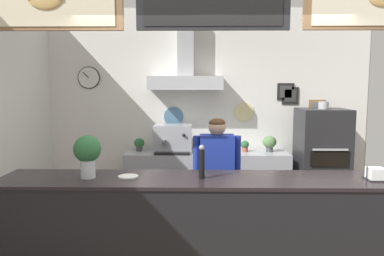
{
  "coord_description": "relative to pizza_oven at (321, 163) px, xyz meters",
  "views": [
    {
      "loc": [
        -0.13,
        -3.44,
        1.88
      ],
      "look_at": [
        -0.2,
        0.69,
        1.4
      ],
      "focal_mm": 34.73,
      "sensor_mm": 36.0,
      "label": 1
    }
  ],
  "objects": [
    {
      "name": "espresso_machine",
      "position": [
        -2.12,
        0.12,
        0.33
      ],
      "size": [
        0.55,
        0.48,
        0.4
      ],
      "color": "#A3A5AD",
      "rests_on": "back_prep_counter"
    },
    {
      "name": "condiment_plate",
      "position": [
        -2.35,
        -2.13,
        0.33
      ],
      "size": [
        0.17,
        0.17,
        0.01
      ],
      "color": "white",
      "rests_on": "service_counter"
    },
    {
      "name": "potted_oregano",
      "position": [
        -0.71,
        0.17,
        0.26
      ],
      "size": [
        0.2,
        0.2,
        0.23
      ],
      "color": "#4C4C51",
      "rests_on": "back_prep_counter"
    },
    {
      "name": "shop_worker",
      "position": [
        -1.54,
        -1.02,
        0.04
      ],
      "size": [
        0.55,
        0.23,
        1.5
      ],
      "rotation": [
        0.0,
        0.0,
        3.16
      ],
      "color": "#232328",
      "rests_on": "ground_plane"
    },
    {
      "name": "potted_thyme",
      "position": [
        -1.07,
        0.16,
        0.22
      ],
      "size": [
        0.12,
        0.12,
        0.16
      ],
      "color": "#9E563D",
      "rests_on": "back_prep_counter"
    },
    {
      "name": "service_counter",
      "position": [
        -1.63,
        -2.15,
        -0.23
      ],
      "size": [
        3.65,
        0.61,
        1.1
      ],
      "color": "black",
      "rests_on": "ground_plane"
    },
    {
      "name": "potted_sage",
      "position": [
        -2.63,
        0.17,
        0.24
      ],
      "size": [
        0.15,
        0.15,
        0.19
      ],
      "color": "#4C4C51",
      "rests_on": "back_prep_counter"
    },
    {
      "name": "napkin_holder",
      "position": [
        -0.27,
        -2.18,
        0.36
      ],
      "size": [
        0.17,
        0.16,
        0.11
      ],
      "color": "#262628",
      "rests_on": "service_counter"
    },
    {
      "name": "back_wall_assembly",
      "position": [
        -1.65,
        0.37,
        0.86
      ],
      "size": [
        4.94,
        2.48,
        3.04
      ],
      "color": "#9E9E99",
      "rests_on": "ground_plane"
    },
    {
      "name": "pepper_grinder",
      "position": [
        -1.73,
        -2.17,
        0.46
      ],
      "size": [
        0.05,
        0.05,
        0.29
      ],
      "color": "black",
      "rests_on": "service_counter"
    },
    {
      "name": "basil_vase",
      "position": [
        -2.69,
        -2.16,
        0.53
      ],
      "size": [
        0.23,
        0.23,
        0.36
      ],
      "color": "silver",
      "rests_on": "service_counter"
    },
    {
      "name": "back_prep_counter",
      "position": [
        -1.63,
        0.14,
        -0.33
      ],
      "size": [
        2.36,
        0.61,
        0.91
      ],
      "color": "#A3A5AD",
      "rests_on": "ground_plane"
    },
    {
      "name": "pizza_oven",
      "position": [
        0.0,
        0.0,
        0.0
      ],
      "size": [
        0.67,
        0.67,
        1.65
      ],
      "color": "#232326",
      "rests_on": "ground_plane"
    }
  ]
}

